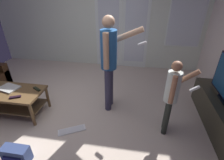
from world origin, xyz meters
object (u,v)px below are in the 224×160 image
(backpack, at_px, (16,155))
(tv_remote_black, at_px, (37,89))
(tv_stand, at_px, (220,115))
(person_adult, at_px, (110,58))
(coffee_table, at_px, (14,97))
(person_child, at_px, (172,93))
(laptop_closed, at_px, (9,88))
(dvd_remote_slim, at_px, (15,97))
(loose_keyboard, at_px, (72,130))

(backpack, distance_m, tv_remote_black, 1.11)
(tv_stand, distance_m, backpack, 3.10)
(tv_stand, height_order, person_adult, person_adult)
(tv_stand, bearing_deg, coffee_table, -176.40)
(person_child, bearing_deg, backpack, -156.37)
(tv_stand, height_order, person_child, person_child)
(coffee_table, bearing_deg, laptop_closed, 146.46)
(dvd_remote_slim, bearing_deg, backpack, -85.90)
(tv_stand, xyz_separation_m, backpack, (-2.89, -1.13, -0.11))
(tv_stand, distance_m, person_child, 1.04)
(tv_remote_black, bearing_deg, backpack, -47.09)
(dvd_remote_slim, bearing_deg, tv_stand, -19.95)
(laptop_closed, bearing_deg, coffee_table, -19.54)
(person_adult, bearing_deg, person_child, -25.75)
(person_adult, bearing_deg, tv_remote_black, -165.24)
(coffee_table, xyz_separation_m, dvd_remote_slim, (0.19, -0.16, 0.14))
(backpack, bearing_deg, loose_keyboard, 50.38)
(tv_stand, height_order, backpack, tv_stand)
(backpack, relative_size, tv_remote_black, 2.10)
(backpack, relative_size, dvd_remote_slim, 2.10)
(person_adult, bearing_deg, loose_keyboard, -124.83)
(backpack, height_order, laptop_closed, laptop_closed)
(loose_keyboard, relative_size, tv_remote_black, 2.65)
(person_adult, distance_m, laptop_closed, 1.88)
(laptop_closed, distance_m, dvd_remote_slim, 0.38)
(laptop_closed, xyz_separation_m, dvd_remote_slim, (0.30, -0.23, -0.00))
(person_child, bearing_deg, tv_remote_black, 176.28)
(person_adult, distance_m, tv_remote_black, 1.40)
(coffee_table, height_order, backpack, coffee_table)
(tv_stand, distance_m, laptop_closed, 3.63)
(tv_stand, height_order, loose_keyboard, tv_stand)
(person_adult, height_order, person_child, person_adult)
(loose_keyboard, bearing_deg, tv_remote_black, 151.82)
(coffee_table, height_order, dvd_remote_slim, dvd_remote_slim)
(coffee_table, height_order, tv_remote_black, tv_remote_black)
(backpack, bearing_deg, tv_remote_black, 102.46)
(tv_stand, relative_size, person_child, 1.36)
(laptop_closed, relative_size, tv_remote_black, 2.00)
(person_child, relative_size, tv_remote_black, 7.17)
(tv_stand, height_order, tv_remote_black, tv_remote_black)
(tv_stand, bearing_deg, loose_keyboard, -168.09)
(tv_remote_black, height_order, dvd_remote_slim, same)
(tv_stand, distance_m, dvd_remote_slim, 3.36)
(tv_stand, relative_size, dvd_remote_slim, 9.77)
(person_child, distance_m, loose_keyboard, 1.68)
(loose_keyboard, xyz_separation_m, dvd_remote_slim, (-0.96, 0.11, 0.47))
(person_child, bearing_deg, person_adult, 154.25)
(person_adult, bearing_deg, coffee_table, -164.76)
(person_child, bearing_deg, tv_stand, 15.67)
(dvd_remote_slim, bearing_deg, loose_keyboard, -33.33)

